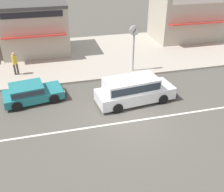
{
  "coord_description": "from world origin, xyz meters",
  "views": [
    {
      "loc": [
        -3.91,
        -10.98,
        8.21
      ],
      "look_at": [
        -0.72,
        1.57,
        0.8
      ],
      "focal_mm": 42.0,
      "sensor_mm": 36.0,
      "label": 1
    }
  ],
  "objects_px": {
    "street_clock": "(134,38)",
    "shopfront_far_kios": "(35,28)",
    "minivan_white_3": "(133,89)",
    "pedestrian_by_shop": "(15,62)",
    "shopfront_mid_block": "(187,15)",
    "hatchback_teal_0": "(31,92)"
  },
  "relations": [
    {
      "from": "hatchback_teal_0",
      "to": "street_clock",
      "type": "height_order",
      "value": "street_clock"
    },
    {
      "from": "shopfront_mid_block",
      "to": "shopfront_far_kios",
      "type": "xyz_separation_m",
      "value": [
        -14.4,
        -0.41,
        -0.15
      ]
    },
    {
      "from": "minivan_white_3",
      "to": "pedestrian_by_shop",
      "type": "xyz_separation_m",
      "value": [
        -7.02,
        5.47,
        0.28
      ]
    },
    {
      "from": "hatchback_teal_0",
      "to": "pedestrian_by_shop",
      "type": "relative_size",
      "value": 2.26
    },
    {
      "from": "minivan_white_3",
      "to": "shopfront_mid_block",
      "type": "bearing_deg",
      "value": 49.82
    },
    {
      "from": "hatchback_teal_0",
      "to": "shopfront_mid_block",
      "type": "relative_size",
      "value": 0.58
    },
    {
      "from": "pedestrian_by_shop",
      "to": "minivan_white_3",
      "type": "bearing_deg",
      "value": -37.92
    },
    {
      "from": "pedestrian_by_shop",
      "to": "street_clock",
      "type": "bearing_deg",
      "value": -9.45
    },
    {
      "from": "shopfront_mid_block",
      "to": "hatchback_teal_0",
      "type": "bearing_deg",
      "value": -148.96
    },
    {
      "from": "hatchback_teal_0",
      "to": "minivan_white_3",
      "type": "bearing_deg",
      "value": -15.24
    },
    {
      "from": "street_clock",
      "to": "minivan_white_3",
      "type": "bearing_deg",
      "value": -107.83
    },
    {
      "from": "minivan_white_3",
      "to": "shopfront_mid_block",
      "type": "xyz_separation_m",
      "value": [
        8.91,
        10.56,
        1.53
      ]
    },
    {
      "from": "shopfront_mid_block",
      "to": "shopfront_far_kios",
      "type": "height_order",
      "value": "shopfront_mid_block"
    },
    {
      "from": "minivan_white_3",
      "to": "street_clock",
      "type": "height_order",
      "value": "street_clock"
    },
    {
      "from": "street_clock",
      "to": "shopfront_far_kios",
      "type": "distance_m",
      "value": 9.12
    },
    {
      "from": "hatchback_teal_0",
      "to": "pedestrian_by_shop",
      "type": "xyz_separation_m",
      "value": [
        -1.09,
        3.85,
        0.54
      ]
    },
    {
      "from": "pedestrian_by_shop",
      "to": "shopfront_mid_block",
      "type": "height_order",
      "value": "shopfront_mid_block"
    },
    {
      "from": "minivan_white_3",
      "to": "shopfront_far_kios",
      "type": "bearing_deg",
      "value": 118.41
    },
    {
      "from": "minivan_white_3",
      "to": "shopfront_mid_block",
      "type": "distance_m",
      "value": 13.9
    },
    {
      "from": "minivan_white_3",
      "to": "shopfront_mid_block",
      "type": "relative_size",
      "value": 0.76
    },
    {
      "from": "street_clock",
      "to": "shopfront_mid_block",
      "type": "distance_m",
      "value": 9.99
    },
    {
      "from": "pedestrian_by_shop",
      "to": "shopfront_far_kios",
      "type": "xyz_separation_m",
      "value": [
        1.54,
        4.67,
        1.11
      ]
    }
  ]
}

